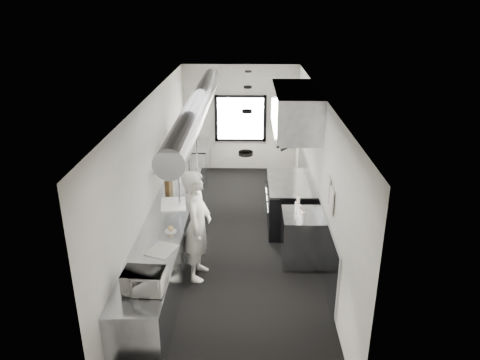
{
  "coord_description": "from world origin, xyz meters",
  "views": [
    {
      "loc": [
        0.24,
        -7.78,
        4.37
      ],
      "look_at": [
        0.08,
        -0.2,
        1.33
      ],
      "focal_mm": 34.19,
      "sensor_mm": 36.0,
      "label": 1
    }
  ],
  "objects_px": {
    "pass_shelf": "(179,148)",
    "cutting_board": "(173,204)",
    "far_work_table": "(195,162)",
    "small_plate": "(171,231)",
    "exhaust_hood": "(295,110)",
    "bottle_station": "(300,238)",
    "line_cook": "(197,226)",
    "plate_stack_a": "(171,150)",
    "plate_stack_c": "(180,135)",
    "knife_block": "(169,185)",
    "squeeze_bottle_b": "(301,215)",
    "squeeze_bottle_e": "(298,201)",
    "plate_stack_b": "(175,145)",
    "squeeze_bottle_a": "(303,217)",
    "deli_tub_a": "(130,282)",
    "prep_counter": "(172,231)",
    "plate_stack_d": "(184,127)",
    "squeeze_bottle_c": "(299,210)",
    "microwave": "(144,281)",
    "deli_tub_b": "(129,274)",
    "squeeze_bottle_d": "(297,206)",
    "range": "(288,203)"
  },
  "relations": [
    {
      "from": "plate_stack_a",
      "to": "plate_stack_c",
      "type": "height_order",
      "value": "plate_stack_c"
    },
    {
      "from": "pass_shelf",
      "to": "cutting_board",
      "type": "bearing_deg",
      "value": -87.04
    },
    {
      "from": "exhaust_hood",
      "to": "deli_tub_a",
      "type": "distance_m",
      "value": 4.5
    },
    {
      "from": "plate_stack_c",
      "to": "deli_tub_a",
      "type": "bearing_deg",
      "value": -91.46
    },
    {
      "from": "exhaust_hood",
      "to": "plate_stack_d",
      "type": "distance_m",
      "value": 2.6
    },
    {
      "from": "squeeze_bottle_c",
      "to": "squeeze_bottle_d",
      "type": "height_order",
      "value": "squeeze_bottle_c"
    },
    {
      "from": "microwave",
      "to": "knife_block",
      "type": "relative_size",
      "value": 2.16
    },
    {
      "from": "far_work_table",
      "to": "line_cook",
      "type": "relative_size",
      "value": 0.64
    },
    {
      "from": "exhaust_hood",
      "to": "line_cook",
      "type": "bearing_deg",
      "value": -131.38
    },
    {
      "from": "deli_tub_a",
      "to": "squeeze_bottle_d",
      "type": "height_order",
      "value": "squeeze_bottle_d"
    },
    {
      "from": "squeeze_bottle_b",
      "to": "plate_stack_a",
      "type": "bearing_deg",
      "value": 152.9
    },
    {
      "from": "exhaust_hood",
      "to": "plate_stack_a",
      "type": "bearing_deg",
      "value": -170.56
    },
    {
      "from": "far_work_table",
      "to": "plate_stack_b",
      "type": "xyz_separation_m",
      "value": [
        -0.04,
        -2.65,
        1.29
      ]
    },
    {
      "from": "range",
      "to": "line_cook",
      "type": "bearing_deg",
      "value": -130.38
    },
    {
      "from": "pass_shelf",
      "to": "microwave",
      "type": "relative_size",
      "value": 6.23
    },
    {
      "from": "squeeze_bottle_e",
      "to": "prep_counter",
      "type": "bearing_deg",
      "value": -176.48
    },
    {
      "from": "deli_tub_a",
      "to": "squeeze_bottle_d",
      "type": "bearing_deg",
      "value": 44.09
    },
    {
      "from": "plate_stack_c",
      "to": "squeeze_bottle_c",
      "type": "bearing_deg",
      "value": -40.22
    },
    {
      "from": "range",
      "to": "small_plate",
      "type": "xyz_separation_m",
      "value": [
        -2.04,
        -2.06,
        0.44
      ]
    },
    {
      "from": "squeeze_bottle_a",
      "to": "plate_stack_c",
      "type": "bearing_deg",
      "value": 136.57
    },
    {
      "from": "exhaust_hood",
      "to": "bottle_station",
      "type": "height_order",
      "value": "exhaust_hood"
    },
    {
      "from": "bottle_station",
      "to": "deli_tub_a",
      "type": "bearing_deg",
      "value": -138.86
    },
    {
      "from": "pass_shelf",
      "to": "squeeze_bottle_e",
      "type": "relative_size",
      "value": 16.32
    },
    {
      "from": "line_cook",
      "to": "small_plate",
      "type": "xyz_separation_m",
      "value": [
        -0.41,
        -0.14,
        -0.03
      ]
    },
    {
      "from": "plate_stack_d",
      "to": "squeeze_bottle_c",
      "type": "height_order",
      "value": "plate_stack_d"
    },
    {
      "from": "far_work_table",
      "to": "small_plate",
      "type": "xyz_separation_m",
      "value": [
        0.15,
        -4.56,
        0.46
      ]
    },
    {
      "from": "exhaust_hood",
      "to": "bottle_station",
      "type": "bearing_deg",
      "value": -87.82
    },
    {
      "from": "plate_stack_b",
      "to": "squeeze_bottle_a",
      "type": "height_order",
      "value": "plate_stack_b"
    },
    {
      "from": "far_work_table",
      "to": "small_plate",
      "type": "height_order",
      "value": "small_plate"
    },
    {
      "from": "deli_tub_b",
      "to": "knife_block",
      "type": "height_order",
      "value": "knife_block"
    },
    {
      "from": "plate_stack_a",
      "to": "squeeze_bottle_e",
      "type": "xyz_separation_m",
      "value": [
        2.33,
        -0.68,
        -0.73
      ]
    },
    {
      "from": "exhaust_hood",
      "to": "range",
      "type": "bearing_deg",
      "value": 180.0
    },
    {
      "from": "plate_stack_a",
      "to": "plate_stack_b",
      "type": "distance_m",
      "value": 0.24
    },
    {
      "from": "prep_counter",
      "to": "plate_stack_c",
      "type": "height_order",
      "value": "plate_stack_c"
    },
    {
      "from": "microwave",
      "to": "exhaust_hood",
      "type": "bearing_deg",
      "value": 62.24
    },
    {
      "from": "cutting_board",
      "to": "pass_shelf",
      "type": "bearing_deg",
      "value": 92.96
    },
    {
      "from": "pass_shelf",
      "to": "exhaust_hood",
      "type": "bearing_deg",
      "value": -7.47
    },
    {
      "from": "squeeze_bottle_a",
      "to": "pass_shelf",
      "type": "bearing_deg",
      "value": 139.25
    },
    {
      "from": "pass_shelf",
      "to": "plate_stack_d",
      "type": "height_order",
      "value": "plate_stack_d"
    },
    {
      "from": "pass_shelf",
      "to": "deli_tub_b",
      "type": "distance_m",
      "value": 3.7
    },
    {
      "from": "deli_tub_a",
      "to": "prep_counter",
      "type": "bearing_deg",
      "value": 86.6
    },
    {
      "from": "knife_block",
      "to": "deli_tub_a",
      "type": "bearing_deg",
      "value": -79.75
    },
    {
      "from": "plate_stack_b",
      "to": "bottle_station",
      "type": "bearing_deg",
      "value": -28.17
    },
    {
      "from": "knife_block",
      "to": "exhaust_hood",
      "type": "bearing_deg",
      "value": 19.31
    },
    {
      "from": "small_plate",
      "to": "microwave",
      "type": "bearing_deg",
      "value": -92.77
    },
    {
      "from": "bottle_station",
      "to": "pass_shelf",
      "type": "bearing_deg",
      "value": 144.01
    },
    {
      "from": "line_cook",
      "to": "plate_stack_a",
      "type": "height_order",
      "value": "plate_stack_a"
    },
    {
      "from": "prep_counter",
      "to": "deli_tub_a",
      "type": "distance_m",
      "value": 2.39
    },
    {
      "from": "far_work_table",
      "to": "plate_stack_d",
      "type": "bearing_deg",
      "value": -91.37
    },
    {
      "from": "microwave",
      "to": "plate_stack_d",
      "type": "bearing_deg",
      "value": 94.39
    }
  ]
}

